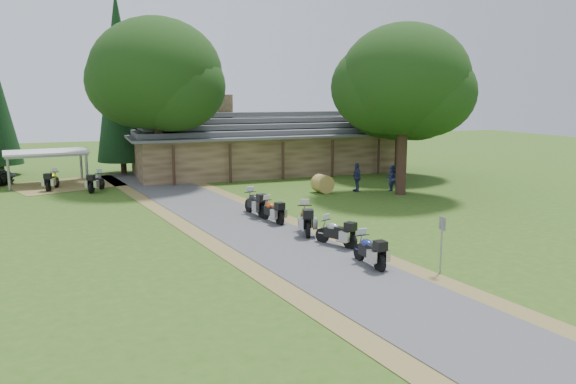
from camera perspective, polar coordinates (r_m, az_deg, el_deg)
name	(u,v)px	position (r m, az deg, el deg)	size (l,w,h in m)	color
ground	(314,261)	(21.59, 2.61, -7.01)	(120.00, 120.00, 0.00)	#2F5417
driveway	(267,237)	(25.01, -2.11, -4.62)	(46.00, 46.00, 0.00)	#4D4D4F
lodge	(264,142)	(45.39, -2.50, 5.12)	(21.40, 9.40, 4.90)	brown
carport	(47,168)	(42.69, -23.28, 2.29)	(5.43, 3.62, 2.35)	silver
motorcycle_row_a	(369,249)	(20.99, 8.26, -5.77)	(1.89, 0.62, 1.29)	navy
motorcycle_row_b	(336,231)	(23.53, 4.91, -3.99)	(1.87, 0.61, 1.28)	#929599
motorcycle_row_c	(306,218)	(25.51, 1.84, -2.64)	(2.14, 0.70, 1.46)	#C68C18
motorcycle_row_d	(272,210)	(27.70, -1.63, -1.82)	(1.87, 0.61, 1.28)	#C8450E
motorcycle_row_e	(255,202)	(29.30, -3.36, -1.03)	(2.09, 0.68, 1.43)	black
motorcycle_carport_a	(52,179)	(40.25, -22.83, 1.18)	(1.99, 0.65, 1.36)	#E3E200
motorcycle_carport_b	(96,181)	(38.56, -18.89, 1.07)	(1.99, 0.65, 1.36)	gray
person_a	(391,176)	(37.29, 10.41, 1.65)	(0.57, 0.41, 2.00)	navy
person_b	(392,176)	(37.29, 10.57, 1.62)	(0.56, 0.40, 1.96)	navy
person_c	(357,175)	(36.66, 7.00, 1.75)	(0.62, 0.45, 2.19)	navy
hay_bale	(323,184)	(36.04, 3.53, 0.84)	(1.16, 1.16, 1.06)	olive
sign_post	(441,245)	(20.54, 15.31, -5.23)	(0.38, 0.06, 2.08)	gray
oak_lodge_left	(157,96)	(40.31, -13.17, 9.52)	(9.06, 9.06, 12.29)	#16340F
oak_lodge_right	(400,110)	(43.97, 11.34, 8.15)	(8.19, 8.19, 10.06)	#16340F
oak_driveway	(404,102)	(35.62, 11.66, 8.92)	(8.01, 8.01, 11.52)	#16340F
cedar_near	(119,84)	(46.03, -16.75, 10.47)	(3.91, 3.91, 14.02)	black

